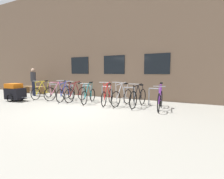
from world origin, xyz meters
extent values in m
plane|color=gray|center=(0.00, 0.00, 0.00)|extent=(42.00, 42.00, 0.00)
cube|color=#7A604C|center=(0.00, 5.71, 3.45)|extent=(28.00, 5.03, 6.90)
cube|color=black|center=(-2.40, 3.18, 1.91)|extent=(1.30, 0.04, 1.05)
cube|color=black|center=(0.00, 3.18, 1.91)|extent=(1.30, 0.04, 1.05)
cube|color=black|center=(2.40, 3.18, 1.91)|extent=(1.30, 0.04, 1.05)
cylinder|color=gray|center=(-3.68, 1.90, 0.38)|extent=(0.05, 0.05, 0.76)
cylinder|color=gray|center=(-3.16, 1.90, 0.38)|extent=(0.05, 0.05, 0.76)
cylinder|color=gray|center=(-3.42, 1.90, 0.76)|extent=(0.52, 0.05, 0.05)
cylinder|color=gray|center=(-2.48, 1.90, 0.38)|extent=(0.05, 0.05, 0.76)
cylinder|color=gray|center=(-1.96, 1.90, 0.38)|extent=(0.05, 0.05, 0.76)
cylinder|color=gray|center=(-2.22, 1.90, 0.76)|extent=(0.52, 0.05, 0.05)
cylinder|color=gray|center=(-1.28, 1.90, 0.38)|extent=(0.05, 0.05, 0.76)
cylinder|color=gray|center=(-0.76, 1.90, 0.38)|extent=(0.05, 0.05, 0.76)
cylinder|color=gray|center=(-1.02, 1.90, 0.76)|extent=(0.52, 0.05, 0.05)
cylinder|color=gray|center=(-0.08, 1.90, 0.38)|extent=(0.05, 0.05, 0.76)
cylinder|color=gray|center=(0.44, 1.90, 0.38)|extent=(0.05, 0.05, 0.76)
cylinder|color=gray|center=(0.18, 1.90, 0.76)|extent=(0.52, 0.05, 0.05)
cylinder|color=gray|center=(1.12, 1.90, 0.38)|extent=(0.05, 0.05, 0.76)
cylinder|color=gray|center=(1.64, 1.90, 0.38)|extent=(0.05, 0.05, 0.76)
cylinder|color=gray|center=(1.38, 1.90, 0.76)|extent=(0.52, 0.05, 0.05)
cylinder|color=gray|center=(2.32, 1.90, 0.38)|extent=(0.05, 0.05, 0.76)
cylinder|color=gray|center=(2.84, 1.90, 0.38)|extent=(0.05, 0.05, 0.76)
cylinder|color=gray|center=(2.58, 1.90, 0.76)|extent=(0.52, 0.05, 0.05)
torus|color=black|center=(-2.39, 1.86, 0.34)|extent=(0.16, 0.72, 0.72)
torus|color=black|center=(-2.56, 0.81, 0.34)|extent=(0.16, 0.72, 0.72)
cylinder|color=pink|center=(-2.52, 1.09, 0.60)|extent=(0.12, 0.51, 0.64)
cylinder|color=pink|center=(-2.45, 1.51, 0.63)|extent=(0.10, 0.38, 0.70)
cylinder|color=pink|center=(-2.49, 1.27, 0.94)|extent=(0.17, 0.83, 0.10)
cylinder|color=pink|center=(-2.43, 1.59, 0.31)|extent=(0.11, 0.53, 0.07)
cylinder|color=pink|center=(-2.41, 1.77, 0.65)|extent=(0.06, 0.20, 0.63)
cylinder|color=pink|center=(-2.56, 0.83, 0.62)|extent=(0.04, 0.08, 0.57)
cube|color=black|center=(-2.42, 1.68, 1.00)|extent=(0.13, 0.21, 0.06)
cylinder|color=gray|center=(-2.55, 0.86, 0.94)|extent=(0.44, 0.10, 0.03)
torus|color=black|center=(-0.55, 1.72, 0.31)|extent=(0.15, 0.65, 0.66)
torus|color=black|center=(-0.38, 0.74, 0.31)|extent=(0.15, 0.65, 0.66)
cylinder|color=teal|center=(-0.43, 1.01, 0.60)|extent=(0.12, 0.47, 0.69)
cylinder|color=teal|center=(-0.49, 1.39, 0.60)|extent=(0.10, 0.35, 0.70)
cylinder|color=teal|center=(-0.46, 1.17, 0.94)|extent=(0.17, 0.75, 0.04)
cylinder|color=teal|center=(-0.51, 1.48, 0.28)|extent=(0.11, 0.49, 0.07)
cylinder|color=teal|center=(-0.54, 1.63, 0.63)|extent=(0.06, 0.20, 0.64)
cylinder|color=teal|center=(-0.39, 0.77, 0.62)|extent=(0.04, 0.08, 0.63)
cube|color=black|center=(-0.52, 1.54, 0.97)|extent=(0.13, 0.21, 0.06)
cylinder|color=gray|center=(-0.39, 0.79, 0.96)|extent=(0.44, 0.10, 0.03)
torus|color=black|center=(-1.25, 1.81, 0.33)|extent=(0.08, 0.71, 0.71)
torus|color=black|center=(-1.31, 0.82, 0.33)|extent=(0.08, 0.71, 0.71)
cylinder|color=maroon|center=(-1.29, 1.10, 0.65)|extent=(0.06, 0.48, 0.74)
cylinder|color=maroon|center=(-1.27, 1.47, 0.58)|extent=(0.05, 0.35, 0.61)
cylinder|color=maroon|center=(-1.28, 1.25, 0.94)|extent=(0.08, 0.76, 0.16)
cylinder|color=maroon|center=(-1.27, 1.56, 0.31)|extent=(0.05, 0.50, 0.07)
cylinder|color=maroon|center=(-1.26, 1.72, 0.61)|extent=(0.04, 0.20, 0.55)
cylinder|color=maroon|center=(-1.31, 0.85, 0.67)|extent=(0.03, 0.08, 0.68)
cube|color=black|center=(-1.26, 1.63, 0.91)|extent=(0.11, 0.21, 0.06)
cylinder|color=gray|center=(-1.30, 0.87, 1.04)|extent=(0.44, 0.05, 0.03)
torus|color=black|center=(-1.92, 1.73, 0.32)|extent=(0.13, 0.67, 0.67)
torus|color=black|center=(-1.78, 0.70, 0.32)|extent=(0.13, 0.67, 0.67)
cylinder|color=#233893|center=(-1.82, 0.98, 0.65)|extent=(0.11, 0.50, 0.79)
cylinder|color=#233893|center=(-1.87, 1.38, 0.58)|extent=(0.09, 0.37, 0.64)
cylinder|color=#233893|center=(-1.84, 1.15, 0.96)|extent=(0.15, 0.81, 0.18)
cylinder|color=#233893|center=(-1.88, 1.47, 0.29)|extent=(0.10, 0.52, 0.07)
cylinder|color=#233893|center=(-1.91, 1.64, 0.60)|extent=(0.05, 0.20, 0.58)
cylinder|color=#233893|center=(-1.78, 0.73, 0.68)|extent=(0.04, 0.08, 0.72)
cube|color=black|center=(-1.90, 1.55, 0.92)|extent=(0.13, 0.21, 0.06)
cylinder|color=gray|center=(-1.78, 0.75, 1.06)|extent=(0.44, 0.09, 0.03)
torus|color=black|center=(0.43, 1.85, 0.32)|extent=(0.16, 0.67, 0.68)
torus|color=black|center=(0.62, 0.78, 0.32)|extent=(0.16, 0.67, 0.68)
cylinder|color=red|center=(0.57, 1.07, 0.64)|extent=(0.13, 0.52, 0.76)
cylinder|color=red|center=(0.50, 1.49, 0.58)|extent=(0.10, 0.39, 0.64)
cylinder|color=red|center=(0.54, 1.25, 0.95)|extent=(0.18, 0.85, 0.16)
cylinder|color=red|center=(0.48, 1.58, 0.29)|extent=(0.12, 0.54, 0.07)
cylinder|color=red|center=(0.45, 1.76, 0.60)|extent=(0.06, 0.20, 0.58)
cylinder|color=red|center=(0.62, 0.80, 0.66)|extent=(0.04, 0.08, 0.69)
cube|color=black|center=(0.47, 1.67, 0.92)|extent=(0.13, 0.21, 0.06)
cylinder|color=gray|center=(0.61, 0.83, 1.04)|extent=(0.44, 0.10, 0.03)
torus|color=black|center=(2.87, 1.81, 0.34)|extent=(0.09, 0.73, 0.73)
torus|color=black|center=(2.94, 0.78, 0.34)|extent=(0.09, 0.73, 0.73)
cylinder|color=#722D99|center=(2.92, 1.06, 0.61)|extent=(0.07, 0.50, 0.66)
cylinder|color=#722D99|center=(2.90, 1.46, 0.64)|extent=(0.06, 0.37, 0.72)
cylinder|color=#722D99|center=(2.91, 1.23, 0.96)|extent=(0.09, 0.81, 0.11)
cylinder|color=#722D99|center=(2.89, 1.55, 0.32)|extent=(0.06, 0.52, 0.08)
cylinder|color=#722D99|center=(2.88, 1.72, 0.67)|extent=(0.04, 0.20, 0.66)
cylinder|color=#722D99|center=(2.94, 0.80, 0.63)|extent=(0.03, 0.08, 0.58)
cube|color=black|center=(2.89, 1.63, 1.03)|extent=(0.11, 0.21, 0.06)
cylinder|color=gray|center=(2.94, 0.82, 0.96)|extent=(0.44, 0.05, 0.03)
torus|color=black|center=(2.01, 1.97, 0.35)|extent=(0.12, 0.74, 0.74)
torus|color=black|center=(1.90, 0.91, 0.35)|extent=(0.12, 0.74, 0.74)
cylinder|color=black|center=(1.93, 1.20, 0.63)|extent=(0.09, 0.52, 0.70)
cylinder|color=black|center=(1.98, 1.62, 0.59)|extent=(0.08, 0.39, 0.60)
cylinder|color=black|center=(1.95, 1.37, 0.93)|extent=(0.12, 0.85, 0.12)
cylinder|color=black|center=(1.99, 1.71, 0.32)|extent=(0.08, 0.54, 0.08)
cylinder|color=black|center=(2.00, 1.88, 0.62)|extent=(0.04, 0.20, 0.54)
cylinder|color=black|center=(1.91, 0.93, 0.66)|extent=(0.04, 0.08, 0.62)
cube|color=black|center=(2.00, 1.79, 0.91)|extent=(0.12, 0.21, 0.06)
cylinder|color=gray|center=(1.91, 0.96, 1.00)|extent=(0.44, 0.07, 0.03)
torus|color=black|center=(-3.64, 1.75, 0.31)|extent=(0.10, 0.66, 0.66)
torus|color=black|center=(-3.55, 0.75, 0.31)|extent=(0.10, 0.66, 0.66)
cylinder|color=yellow|center=(-3.57, 1.02, 0.62)|extent=(0.08, 0.48, 0.73)
cylinder|color=yellow|center=(-3.61, 1.41, 0.61)|extent=(0.07, 0.36, 0.70)
cylinder|color=yellow|center=(-3.59, 1.18, 0.96)|extent=(0.10, 0.78, 0.06)
cylinder|color=yellow|center=(-3.61, 1.50, 0.29)|extent=(0.07, 0.51, 0.07)
cylinder|color=yellow|center=(-3.63, 1.66, 0.63)|extent=(0.04, 0.20, 0.65)
cylinder|color=yellow|center=(-3.55, 0.77, 0.64)|extent=(0.03, 0.08, 0.66)
cube|color=black|center=(-3.62, 1.57, 0.98)|extent=(0.12, 0.21, 0.06)
cylinder|color=gray|center=(-3.55, 0.80, 1.00)|extent=(0.44, 0.06, 0.03)
torus|color=black|center=(1.33, 1.84, 0.33)|extent=(0.17, 0.70, 0.70)
torus|color=black|center=(1.14, 0.86, 0.33)|extent=(0.17, 0.70, 0.70)
cylinder|color=#B7B7BC|center=(1.19, 1.13, 0.65)|extent=(0.12, 0.48, 0.76)
cylinder|color=#B7B7BC|center=(1.27, 1.51, 0.61)|extent=(0.10, 0.35, 0.66)
cylinder|color=#B7B7BC|center=(1.22, 1.29, 0.98)|extent=(0.18, 0.76, 0.13)
cylinder|color=#B7B7BC|center=(1.28, 1.60, 0.31)|extent=(0.12, 0.49, 0.07)
cylinder|color=#B7B7BC|center=(1.31, 1.75, 0.63)|extent=(0.06, 0.20, 0.61)
cylinder|color=#B7B7BC|center=(1.15, 0.89, 0.68)|extent=(0.04, 0.08, 0.69)
cube|color=black|center=(1.29, 1.66, 0.96)|extent=(0.14, 0.22, 0.06)
cylinder|color=gray|center=(1.15, 0.91, 1.05)|extent=(0.44, 0.11, 0.03)
cube|color=black|center=(-4.17, 0.03, 0.38)|extent=(0.95, 0.68, 0.56)
cube|color=orange|center=(-4.26, 0.02, 0.78)|extent=(0.72, 0.63, 0.24)
torus|color=black|center=(-4.20, 0.35, 0.19)|extent=(0.42, 0.08, 0.41)
torus|color=black|center=(-4.14, -0.30, 0.19)|extent=(0.42, 0.08, 0.41)
cylinder|color=gray|center=(-3.45, 0.09, 0.21)|extent=(0.55, 0.08, 0.03)
cube|color=olive|center=(-5.98, 2.62, 0.47)|extent=(1.83, 0.40, 0.05)
cube|color=olive|center=(-6.72, 2.62, 0.22)|extent=(0.08, 0.36, 0.44)
cube|color=olive|center=(-5.25, 2.62, 0.22)|extent=(0.08, 0.36, 0.44)
cylinder|color=#1E2338|center=(-5.06, 1.82, 0.45)|extent=(0.14, 0.14, 0.91)
cylinder|color=#1E2338|center=(-4.86, 1.73, 0.45)|extent=(0.14, 0.14, 0.91)
cylinder|color=#333338|center=(-4.96, 1.78, 1.20)|extent=(0.32, 0.32, 0.60)
sphere|color=#D1A889|center=(-4.96, 1.78, 1.61)|extent=(0.22, 0.22, 0.22)
cube|color=#1E4C1E|center=(-5.38, 1.26, 0.22)|extent=(0.34, 0.30, 0.44)
camera|label=1|loc=(3.94, -5.37, 1.47)|focal=26.15mm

